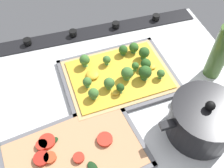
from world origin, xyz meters
The scene contains 8 objects.
ground_plane centered at (0.00, 0.00, -1.50)cm, with size 82.12×72.68×3.00cm, color silver.
stove_control_panel centered at (0.00, -32.84, 0.55)cm, with size 78.84×7.00×2.60cm.
baking_tray_front centered at (-1.65, -8.74, 0.37)cm, with size 35.97×28.14×1.30cm.
broccoli_pizza centered at (-2.19, -8.82, 2.12)cm, with size 33.43×25.61×6.22cm.
baking_tray_back centered at (16.91, 12.93, 0.37)cm, with size 38.15×27.57×1.30cm.
veggie_pizza_back centered at (17.26, 12.82, 1.08)cm, with size 35.42×24.84×1.90cm.
cooking_pot centered at (-16.67, 15.15, 5.44)cm, with size 24.49×17.64×13.16cm.
oil_bottle centered at (-31.21, -2.27, 9.71)cm, with size 5.31×5.31×23.17cm.
Camera 1 is at (15.05, 40.04, 61.36)cm, focal length 40.14 mm.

